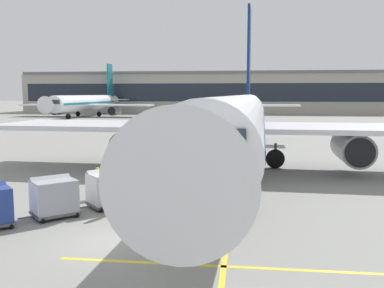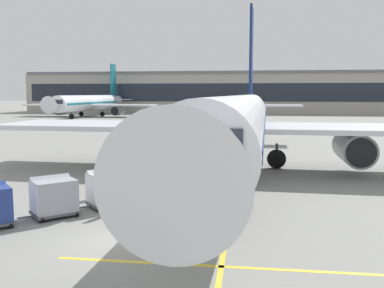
# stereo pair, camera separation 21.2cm
# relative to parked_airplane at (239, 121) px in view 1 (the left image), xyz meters

# --- Properties ---
(ground_plane) EXTENTS (600.00, 600.00, 0.00)m
(ground_plane) POSITION_rel_parked_airplane_xyz_m (-4.67, -16.55, -3.75)
(ground_plane) COLOR gray
(parked_airplane) EXTENTS (37.81, 47.75, 15.96)m
(parked_airplane) POSITION_rel_parked_airplane_xyz_m (0.00, 0.00, 0.00)
(parked_airplane) COLOR silver
(parked_airplane) RESTS_ON ground
(belt_loader) EXTENTS (4.63, 4.30, 3.48)m
(belt_loader) POSITION_rel_parked_airplane_xyz_m (-4.31, -9.19, -2.82)
(belt_loader) COLOR gold
(belt_loader) RESTS_ON ground
(baggage_cart_lead) EXTENTS (2.55, 2.53, 1.91)m
(baggage_cart_lead) POSITION_rel_parked_airplane_xyz_m (-6.53, -11.70, -2.75)
(baggage_cart_lead) COLOR #515156
(baggage_cart_lead) RESTS_ON ground
(baggage_cart_second) EXTENTS (2.55, 2.53, 1.91)m
(baggage_cart_second) POSITION_rel_parked_airplane_xyz_m (-8.52, -13.73, -2.75)
(baggage_cart_second) COLOR #515156
(baggage_cart_second) RESTS_ON ground
(ground_crew_by_loader) EXTENTS (0.40, 0.51, 1.74)m
(ground_crew_by_loader) POSITION_rel_parked_airplane_xyz_m (-5.36, -8.99, -2.76)
(ground_crew_by_loader) COLOR #514C42
(ground_crew_by_loader) RESTS_ON ground
(ground_crew_by_carts) EXTENTS (0.32, 0.56, 1.74)m
(ground_crew_by_carts) POSITION_rel_parked_airplane_xyz_m (-5.89, -12.93, -2.76)
(ground_crew_by_carts) COLOR #333847
(ground_crew_by_carts) RESTS_ON ground
(ground_crew_marshaller) EXTENTS (0.57, 0.29, 1.74)m
(ground_crew_marshaller) POSITION_rel_parked_airplane_xyz_m (-4.50, -9.54, -2.76)
(ground_crew_marshaller) COLOR #514C42
(ground_crew_marshaller) RESTS_ON ground
(ground_crew_wingwalker) EXTENTS (0.56, 0.30, 1.74)m
(ground_crew_wingwalker) POSITION_rel_parked_airplane_xyz_m (-7.71, -9.97, -2.76)
(ground_crew_wingwalker) COLOR #514C42
(ground_crew_wingwalker) RESTS_ON ground
(safety_cone_engine_keepout) EXTENTS (0.56, 0.56, 0.63)m
(safety_cone_engine_keepout) POSITION_rel_parked_airplane_xyz_m (-6.39, -2.95, -3.45)
(safety_cone_engine_keepout) COLOR black
(safety_cone_engine_keepout) RESTS_ON ground
(safety_cone_wingtip) EXTENTS (0.62, 0.62, 0.70)m
(safety_cone_wingtip) POSITION_rel_parked_airplane_xyz_m (-7.26, -3.16, -3.41)
(safety_cone_wingtip) COLOR black
(safety_cone_wingtip) RESTS_ON ground
(apron_guidance_line_lead_in) EXTENTS (0.20, 110.00, 0.01)m
(apron_guidance_line_lead_in) POSITION_rel_parked_airplane_xyz_m (-0.24, -0.90, -3.75)
(apron_guidance_line_lead_in) COLOR yellow
(apron_guidance_line_lead_in) RESTS_ON ground
(apron_guidance_line_stop_bar) EXTENTS (12.00, 0.20, 0.01)m
(apron_guidance_line_stop_bar) POSITION_rel_parked_airplane_xyz_m (-0.04, -18.59, -3.75)
(apron_guidance_line_stop_bar) COLOR yellow
(apron_guidance_line_stop_bar) RESTS_ON ground
(terminal_building) EXTENTS (124.54, 18.32, 12.38)m
(terminal_building) POSITION_rel_parked_airplane_xyz_m (-5.57, 100.42, 2.38)
(terminal_building) COLOR #A8A399
(terminal_building) RESTS_ON ground
(distant_airplane) EXTENTS (33.58, 43.51, 14.34)m
(distant_airplane) POSITION_rel_parked_airplane_xyz_m (-39.13, 70.52, -0.33)
(distant_airplane) COLOR silver
(distant_airplane) RESTS_ON ground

